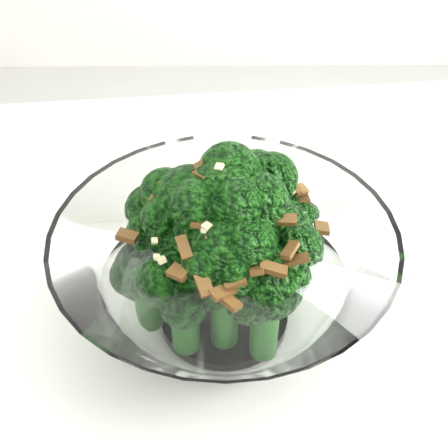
{
  "coord_description": "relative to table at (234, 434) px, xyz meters",
  "views": [
    {
      "loc": [
        -0.15,
        -0.37,
        1.16
      ],
      "look_at": [
        -0.14,
        -0.02,
        0.85
      ],
      "focal_mm": 55.0,
      "sensor_mm": 36.0,
      "label": 1
    }
  ],
  "objects": [
    {
      "name": "table",
      "position": [
        0.0,
        0.0,
        0.0
      ],
      "size": [
        1.27,
        0.91,
        0.75
      ],
      "color": "white",
      "rests_on": "ground"
    },
    {
      "name": "broccoli_dish",
      "position": [
        -0.01,
        0.06,
        0.13
      ],
      "size": [
        0.25,
        0.25,
        0.15
      ],
      "color": "white",
      "rests_on": "table"
    }
  ]
}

